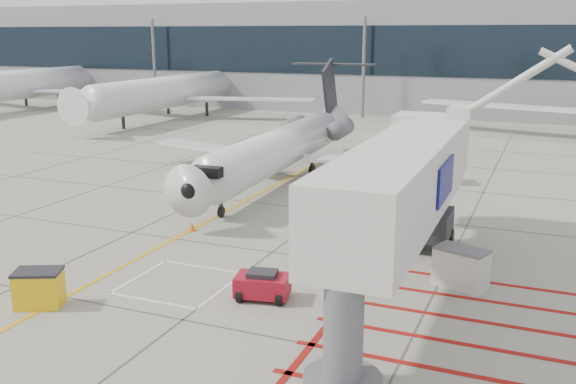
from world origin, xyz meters
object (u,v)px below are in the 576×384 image
at_px(pushback_tug, 263,284).
at_px(spill_bin, 39,288).
at_px(jet_bridge, 399,198).
at_px(regional_jet, 267,131).

xyz_separation_m(pushback_tug, spill_bin, (-7.56, -3.88, 0.12)).
xyz_separation_m(jet_bridge, pushback_tug, (-4.77, -2.06, -3.45)).
distance_m(jet_bridge, pushback_tug, 6.24).
height_order(jet_bridge, pushback_tug, jet_bridge).
bearing_deg(pushback_tug, regional_jet, 102.36).
bearing_deg(spill_bin, jet_bridge, 0.75).
height_order(regional_jet, pushback_tug, regional_jet).
bearing_deg(jet_bridge, regional_jet, 129.09).
bearing_deg(jet_bridge, spill_bin, -154.91).
relative_size(jet_bridge, spill_bin, 12.12).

